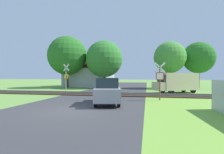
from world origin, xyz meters
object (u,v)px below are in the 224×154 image
stop_sign_near (160,78)px  tree_right (170,57)px  house (89,76)px  parked_car (107,91)px  crossing_sign_far (66,76)px  tree_left (67,56)px  tree_center (104,59)px  mail_truck (176,82)px  tree_far (199,58)px

stop_sign_near → tree_right: bearing=-103.2°
house → parked_car: size_ratio=2.10×
crossing_sign_far → parked_car: size_ratio=0.79×
tree_left → tree_right: tree_left is taller
tree_left → tree_center: size_ratio=1.13×
mail_truck → parked_car: mail_truck is taller
stop_sign_near → tree_far: tree_far is taller
crossing_sign_far → parked_car: crossing_sign_far is taller
tree_far → mail_truck: tree_far is taller
crossing_sign_far → mail_truck: size_ratio=0.65×
house → tree_center: size_ratio=1.19×
tree_left → mail_truck: (16.16, -6.06, -4.03)m
crossing_sign_far → house: (-0.96, 11.26, -0.04)m
stop_sign_near → tree_center: bearing=-62.0°
parked_car → mail_truck: bearing=44.6°
tree_left → tree_right: (16.32, 1.28, -0.50)m
mail_truck → tree_center: bearing=29.6°
house → tree_left: bearing=-115.7°
tree_right → mail_truck: size_ratio=1.39×
crossing_sign_far → tree_center: 8.51m
tree_center → parked_car: bearing=-75.1°
tree_right → mail_truck: 8.14m
stop_sign_near → tree_center: tree_center is taller
crossing_sign_far → tree_center: (2.79, 7.58, 2.69)m
tree_right → tree_center: bearing=-173.5°
crossing_sign_far → tree_center: tree_center is taller
stop_sign_near → crossing_sign_far: crossing_sign_far is taller
stop_sign_near → crossing_sign_far: bearing=-29.1°
tree_far → tree_center: 14.95m
tree_far → mail_truck: 10.84m
tree_right → mail_truck: tree_right is taller
parked_car → crossing_sign_far: bearing=119.6°
tree_far → mail_truck: bearing=-117.5°
tree_far → stop_sign_near: bearing=-114.2°
mail_truck → parked_car: bearing=118.3°
tree_far → tree_center: (-14.66, -2.90, -0.20)m
mail_truck → house: bearing=25.7°
house → tree_right: size_ratio=1.24×
crossing_sign_far → mail_truck: crossing_sign_far is taller
tree_center → parked_car: size_ratio=1.76×
tree_center → parked_car: tree_center is taller
tree_left → mail_truck: bearing=-20.6°
house → tree_left: tree_left is taller
tree_right → stop_sign_near: bearing=-99.9°
tree_left → tree_far: 21.11m
house → tree_left: size_ratio=1.06×
house → tree_center: bearing=-37.2°
tree_left → tree_far: (20.88, 3.02, -0.47)m
parked_car → tree_center: bearing=92.6°
stop_sign_near → tree_left: (-13.91, 12.52, 3.53)m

